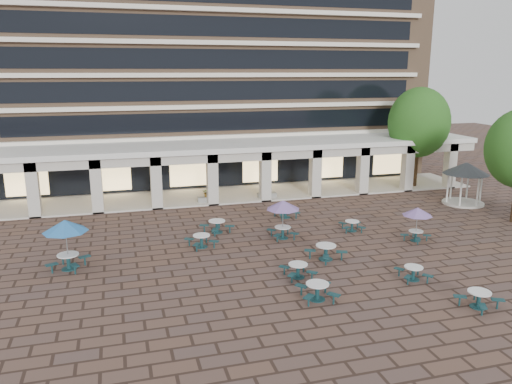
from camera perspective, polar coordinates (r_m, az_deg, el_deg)
The scene contains 19 objects.
ground at distance 27.77m, azimuth 4.25°, elevation -7.53°, with size 120.00×120.00×0.00m, color brown.
apartment_building at distance 50.64m, azimuth -5.72°, elevation 16.51°, with size 40.00×15.50×25.20m.
retail_arcade at distance 40.73m, azimuth -2.76°, elevation 3.72°, with size 42.00×6.60×4.40m.
picnic_table_1 at distance 22.96m, azimuth 7.02°, elevation -11.04°, with size 1.86×1.86×0.78m.
picnic_table_2 at distance 24.15m, azimuth 24.12°, elevation -10.98°, with size 1.97×1.97×0.75m.
picnic_table_4 at distance 27.24m, azimuth -20.96°, elevation -3.84°, with size 2.30×2.30×2.65m.
picnic_table_5 at distance 25.16m, azimuth 4.82°, elevation -8.79°, with size 1.65×1.65×0.72m.
picnic_table_6 at distance 30.28m, azimuth 3.11°, elevation -1.65°, with size 2.08×2.08×2.40m.
picnic_table_7 at distance 26.00m, azimuth 17.54°, elevation -8.71°, with size 1.68×1.68×0.69m.
picnic_table_8 at distance 31.87m, azimuth -4.49°, elevation -3.82°, with size 2.18×2.18×0.80m.
picnic_table_9 at distance 27.60m, azimuth 7.99°, elevation -6.67°, with size 2.25×2.25×0.83m.
picnic_table_10 at distance 35.03m, azimuth 3.38°, elevation -2.22°, with size 1.88×1.88×0.75m.
picnic_table_11 at distance 31.37m, azimuth 17.97°, elevation -2.29°, with size 1.80×1.80×2.07m.
picnic_table_12 at distance 29.36m, azimuth -6.25°, elevation -5.45°, with size 1.94×1.94×0.75m.
picnic_table_13 at distance 32.67m, azimuth 10.92°, elevation -3.72°, with size 1.71×1.71×0.67m.
gazebo at distance 41.37m, azimuth 22.85°, elevation 2.01°, with size 3.48×3.48×3.23m.
tree_east_c at distance 45.54m, azimuth 18.14°, elevation 7.55°, with size 5.24×5.24×8.73m.
planter_left at distance 38.96m, azimuth -5.61°, elevation -0.59°, with size 1.50×0.69×1.22m.
planter_right at distance 40.03m, azimuth 1.25°, elevation -0.00°, with size 1.50×0.80×1.34m.
Camera 1 is at (-8.95, -24.31, 10.02)m, focal length 35.00 mm.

